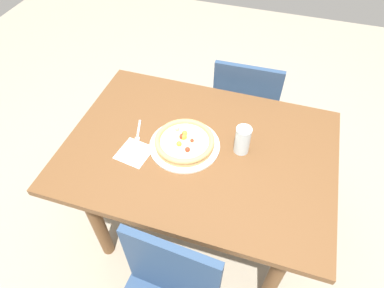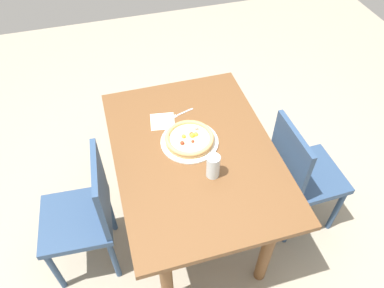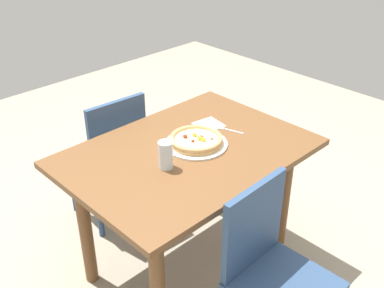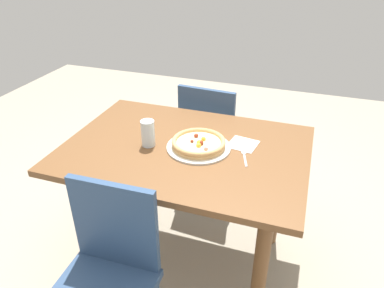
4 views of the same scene
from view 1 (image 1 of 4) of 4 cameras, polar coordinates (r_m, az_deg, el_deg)
name	(u,v)px [view 1 (image 1 of 4)]	position (r m, az deg, el deg)	size (l,w,h in m)	color
ground_plane	(197,228)	(2.17, 0.92, -14.17)	(6.00, 6.00, 0.00)	#9E937F
dining_table	(199,165)	(1.63, 1.19, -3.63)	(1.23, 0.88, 0.78)	brown
chair_near	(245,108)	(2.17, 9.08, 6.12)	(0.41, 0.41, 0.88)	navy
plate	(185,145)	(1.53, -1.26, -0.21)	(0.32, 0.32, 0.01)	silver
pizza	(185,141)	(1.51, -1.28, 0.43)	(0.27, 0.27, 0.05)	tan
fork	(138,134)	(1.60, -9.26, 1.62)	(0.06, 0.16, 0.00)	silver
drinking_glass	(243,140)	(1.49, 8.65, 0.70)	(0.07, 0.07, 0.14)	silver
napkin	(134,153)	(1.53, -9.87, -1.48)	(0.14, 0.14, 0.00)	white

